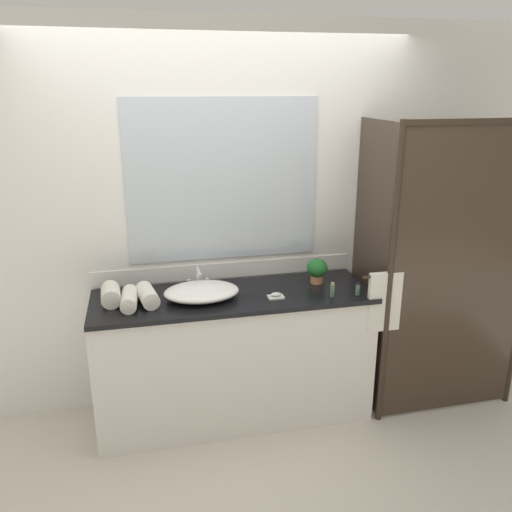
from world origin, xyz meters
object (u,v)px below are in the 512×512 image
Objects in this scene: soap_dish at (276,296)px; rolled_towel_middle at (129,299)px; sink_basin at (202,292)px; potted_plant at (317,270)px; faucet at (198,281)px; amenity_bottle_body_wash at (332,290)px; amenity_bottle_shampoo at (358,289)px; rolled_towel_near_edge at (111,295)px; rolled_towel_far_edge at (148,295)px.

rolled_towel_middle is (-0.90, 0.07, 0.03)m from soap_dish.
sink_basin is 1.84× the size of rolled_towel_middle.
soap_dish is (-0.34, -0.20, -0.08)m from potted_plant.
faucet reaches higher than amenity_bottle_body_wash.
faucet is 1.04m from amenity_bottle_shampoo.
potted_plant is at bearing 2.52° from rolled_towel_near_edge.
soap_dish is at bearing -4.49° from rolled_towel_middle.
sink_basin is at bearing 1.39° from rolled_towel_far_edge.
rolled_towel_far_edge is (-0.33, -0.01, 0.01)m from sink_basin.
potted_plant reaches higher than faucet.
amenity_bottle_shampoo is 1.43m from rolled_towel_middle.
sink_basin is 0.45m from rolled_towel_middle.
sink_basin is 1.95× the size of rolled_towel_far_edge.
soap_dish is 0.39× the size of rolled_towel_middle.
rolled_towel_far_edge is at bearing 10.78° from rolled_towel_middle.
soap_dish is at bearing -31.81° from faucet.
soap_dish is 0.91m from rolled_towel_middle.
rolled_towel_near_edge reaches higher than soap_dish.
potted_plant is 2.04× the size of amenity_bottle_shampoo.
potted_plant is at bearing -6.10° from faucet.
potted_plant reaches higher than rolled_towel_middle.
amenity_bottle_body_wash is 1.16m from rolled_towel_far_edge.
rolled_towel_far_edge is (-1.15, 0.15, 0.01)m from amenity_bottle_body_wash.
rolled_towel_near_edge is (-1.35, -0.06, -0.04)m from potted_plant.
amenity_bottle_shampoo is at bearing -2.72° from amenity_bottle_body_wash.
amenity_bottle_body_wash is at bearing -7.37° from rolled_towel_far_edge.
potted_plant is 0.84× the size of rolled_towel_near_edge.
potted_plant is 1.14m from rolled_towel_far_edge.
faucet is 1.70× the size of soap_dish.
sink_basin is 0.83m from amenity_bottle_body_wash.
faucet reaches higher than amenity_bottle_shampoo.
amenity_bottle_shampoo reaches higher than soap_dish.
sink_basin is 0.18m from faucet.
potted_plant is at bearing 93.29° from amenity_bottle_body_wash.
amenity_bottle_body_wash reaches higher than sink_basin.
potted_plant reaches higher than sink_basin.
rolled_towel_far_edge reaches higher than amenity_bottle_body_wash.
amenity_bottle_shampoo is (0.18, -0.26, -0.06)m from potted_plant.
amenity_bottle_shampoo is at bearing -55.10° from potted_plant.
sink_basin is 0.33m from rolled_towel_far_edge.
potted_plant is (0.80, 0.10, 0.05)m from sink_basin.
amenity_bottle_body_wash is (0.36, -0.06, 0.03)m from soap_dish.
sink_basin is 1.00m from amenity_bottle_shampoo.
rolled_towel_middle is (-1.24, -0.13, -0.05)m from potted_plant.
faucet is 0.70× the size of rolled_towel_far_edge.
amenity_bottle_body_wash is at bearing -9.07° from soap_dish.
faucet is 0.85× the size of rolled_towel_near_edge.
soap_dish is at bearing 170.93° from amenity_bottle_body_wash.
rolled_towel_near_edge is at bearing -165.33° from faucet.
potted_plant reaches higher than rolled_towel_far_edge.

